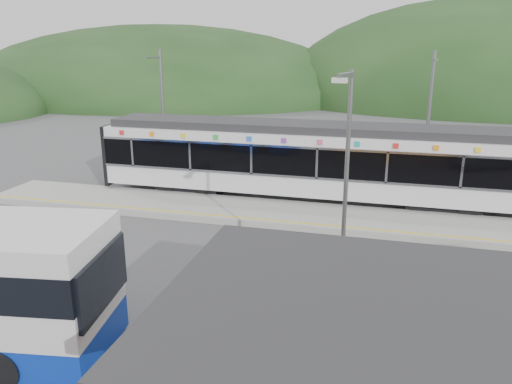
# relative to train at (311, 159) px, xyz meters

# --- Properties ---
(ground) EXTENTS (120.00, 120.00, 0.00)m
(ground) POSITION_rel_train_xyz_m (-1.74, -6.00, -2.06)
(ground) COLOR #4C4C4F
(ground) RESTS_ON ground
(hills) EXTENTS (146.00, 149.00, 26.00)m
(hills) POSITION_rel_train_xyz_m (4.45, -0.71, -2.06)
(hills) COLOR #1E3D19
(hills) RESTS_ON ground
(platform) EXTENTS (26.00, 3.20, 0.30)m
(platform) POSITION_rel_train_xyz_m (-1.74, -2.70, -1.91)
(platform) COLOR #9E9E99
(platform) RESTS_ON ground
(yellow_line) EXTENTS (26.00, 0.10, 0.01)m
(yellow_line) POSITION_rel_train_xyz_m (-1.74, -4.00, -1.76)
(yellow_line) COLOR yellow
(yellow_line) RESTS_ON platform
(train) EXTENTS (20.44, 3.01, 3.74)m
(train) POSITION_rel_train_xyz_m (0.00, 0.00, 0.00)
(train) COLOR black
(train) RESTS_ON ground
(catenary_mast_west) EXTENTS (0.18, 1.80, 7.00)m
(catenary_mast_west) POSITION_rel_train_xyz_m (-8.74, 2.56, 1.58)
(catenary_mast_west) COLOR slate
(catenary_mast_west) RESTS_ON ground
(catenary_mast_east) EXTENTS (0.18, 1.80, 7.00)m
(catenary_mast_east) POSITION_rel_train_xyz_m (5.26, 2.56, 1.58)
(catenary_mast_east) COLOR slate
(catenary_mast_east) RESTS_ON ground
(lamp_post) EXTENTS (0.38, 1.18, 6.67)m
(lamp_post) POSITION_rel_train_xyz_m (2.42, -9.98, 1.90)
(lamp_post) COLOR slate
(lamp_post) RESTS_ON ground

